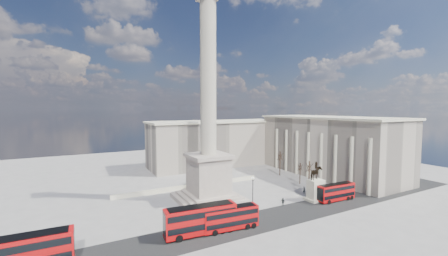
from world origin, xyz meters
TOP-DOWN VIEW (x-y plane):
  - ground at (0.00, 0.00)m, footprint 180.00×180.00m
  - asphalt_road at (5.00, -10.00)m, footprint 120.00×9.00m
  - nelsons_column at (0.00, 5.00)m, footprint 14.00×14.00m
  - balustrade_wall at (0.00, 16.00)m, footprint 40.00×0.60m
  - building_east at (45.00, 10.00)m, footprint 19.00×46.00m
  - building_northeast at (20.00, 40.00)m, footprint 51.00×17.00m
  - red_bus_a at (-8.33, -9.82)m, footprint 12.34×3.77m
  - red_bus_b at (-3.05, -10.67)m, footprint 10.21×3.23m
  - red_bus_c at (25.75, -9.00)m, footprint 9.81×2.77m
  - red_bus_d at (42.44, -9.30)m, footprint 11.19×2.70m
  - red_bus_e at (-33.00, -9.02)m, footprint 12.21×3.22m
  - victorian_lamp at (6.56, -3.29)m, footprint 0.57×0.57m
  - equestrian_statue at (21.77, -6.56)m, footprint 4.40×3.30m
  - bare_tree_near at (25.14, -1.15)m, footprint 1.91×1.91m
  - bare_tree_mid at (28.56, 5.57)m, footprint 1.65×1.65m
  - bare_tree_far at (29.99, 15.93)m, footprint 1.98×1.98m
  - pedestrian_walking at (23.27, -1.47)m, footprint 0.73×0.58m
  - pedestrian_standing at (27.38, -6.50)m, footprint 0.90×0.71m
  - pedestrian_crossing at (12.59, -6.05)m, footprint 0.88×1.20m

SIDE VIEW (x-z plane):
  - ground at x=0.00m, z-range 0.00..0.00m
  - asphalt_road at x=5.00m, z-range 0.00..0.01m
  - balustrade_wall at x=0.00m, z-range 0.00..1.10m
  - pedestrian_walking at x=23.27m, z-range 0.00..1.74m
  - pedestrian_standing at x=27.38m, z-range 0.00..1.82m
  - pedestrian_crossing at x=12.59m, z-range 0.00..1.89m
  - red_bus_c at x=25.75m, z-range 0.10..4.03m
  - red_bus_b at x=-3.05m, z-range 0.10..4.17m
  - red_bus_d at x=42.44m, z-range 0.11..4.64m
  - red_bus_e at x=-33.00m, z-range 0.12..5.03m
  - red_bus_a at x=-8.33m, z-range 0.12..5.05m
  - equestrian_statue at x=21.77m, z-range -1.34..7.71m
  - victorian_lamp at x=6.56m, z-range 0.59..7.20m
  - bare_tree_mid at x=28.56m, z-range 1.80..8.06m
  - bare_tree_far at x=29.99m, z-range 2.32..10.40m
  - bare_tree_near at x=25.14m, z-range 2.41..10.78m
  - building_northeast at x=20.00m, z-range 0.02..16.62m
  - building_east at x=45.00m, z-range 0.02..18.62m
  - nelsons_column at x=0.00m, z-range -12.01..37.84m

